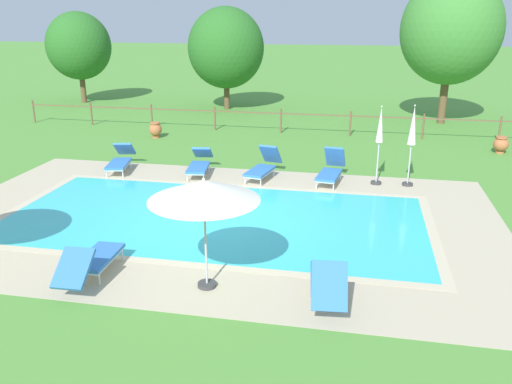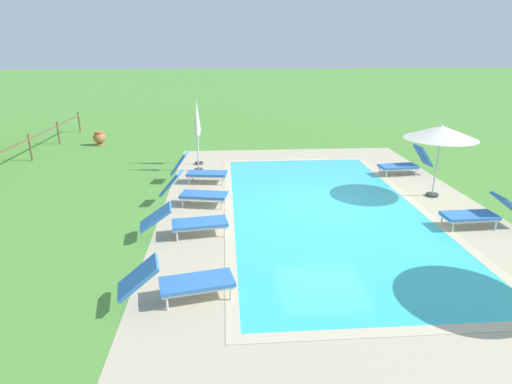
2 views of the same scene
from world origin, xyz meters
The scene contains 19 objects.
ground_plane centered at (0.00, 0.00, 0.00)m, with size 160.00×160.00×0.00m, color #518E38.
pool_deck_paving centered at (0.00, 0.00, 0.00)m, with size 14.39×8.99×0.01m, color #BCAD8E.
swimming_pool_water centered at (0.00, 0.00, 0.01)m, with size 10.48×5.08×0.01m, color #38C6D1.
pool_coping_rim centered at (0.00, 0.00, 0.01)m, with size 10.96×5.56×0.01m.
sun_lounger_north_near_steps centered at (-1.50, 3.65, 0.37)m, with size 0.88×2.09×0.80m.
sun_lounger_north_mid centered at (3.10, -3.56, 0.40)m, with size 0.78×1.87×1.02m.
sun_lounger_north_far centered at (2.71, 3.60, 0.40)m, with size 0.84×1.88×1.02m.
sun_lounger_north_end centered at (-1.49, -3.56, 0.37)m, with size 0.67×2.02×0.83m.
sun_lounger_south_near_corner centered at (-4.20, 3.56, 0.37)m, with size 0.99×2.07×0.85m.
sun_lounger_south_mid centered at (0.59, 3.62, 0.39)m, with size 0.96×1.95×0.98m.
patio_umbrella_open_by_bench centered at (0.82, -3.47, 1.93)m, with size 2.05×2.05×2.17m.
patio_umbrella_closed_row_west centered at (4.09, 3.70, 1.55)m, with size 0.32×0.32×2.40m.
patio_umbrella_closed_row_mid_west centered at (5.03, 3.74, 1.63)m, with size 0.32×0.32×2.46m.
terracotta_urn_near_fence centered at (-4.87, 8.38, 0.36)m, with size 0.52×0.52×0.66m.
terracotta_urn_by_tree centered at (8.70, 8.44, 0.34)m, with size 0.55×0.55×0.63m.
perimeter_fence centered at (0.13, 10.36, 0.69)m, with size 23.92×0.08×1.05m.
tree_far_west centered at (7.28, 13.98, 4.25)m, with size 4.50×4.50×6.71m.
tree_west_mid centered at (-12.46, 16.36, 3.21)m, with size 3.62×3.62×5.10m.
tree_centre centered at (-3.68, 15.81, 3.23)m, with size 4.02×4.02×5.34m.
Camera 1 is at (3.48, -12.04, 4.94)m, focal length 36.91 mm.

